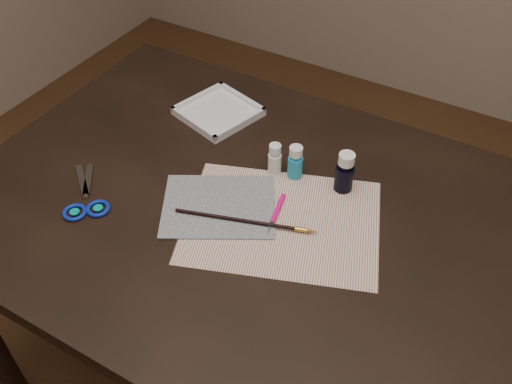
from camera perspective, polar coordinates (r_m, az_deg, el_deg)
The scene contains 11 objects.
ground at distance 1.85m, azimuth 0.00°, elevation -18.54°, with size 3.50×3.50×0.02m, color #422614.
table at distance 1.52m, azimuth 0.00°, elevation -11.72°, with size 1.30×0.90×0.75m, color black.
paper at distance 1.20m, azimuth 2.62°, elevation -2.94°, with size 0.40×0.31×0.00m, color white.
canvas at distance 1.23m, azimuth -3.74°, elevation -1.38°, with size 0.24×0.19×0.00m, color black.
paint_bottle_white at distance 1.29m, azimuth 1.90°, elevation 3.37°, with size 0.03×0.03×0.08m, color silver.
paint_bottle_cyan at distance 1.28m, azimuth 3.96°, elevation 3.01°, with size 0.03×0.03×0.08m, color #1F90B9.
paint_bottle_navy at distance 1.25m, azimuth 8.87°, elevation 1.97°, with size 0.04×0.04×0.10m, color black.
paintbrush at distance 1.19m, azimuth -0.96°, elevation -2.92°, with size 0.31×0.01×0.01m, color black, non-canonical shape.
craft_knife at distance 1.20m, azimuth 1.92°, elevation -2.34°, with size 0.13×0.01×0.01m, color #FF0883, non-canonical shape.
scissors at distance 1.32m, azimuth -17.01°, elevation 0.07°, with size 0.20×0.10×0.01m, color silver, non-canonical shape.
palette_tray at distance 1.49m, azimuth -3.78°, elevation 8.06°, with size 0.18×0.18×0.02m, color white.
Camera 1 is at (0.43, -0.75, 1.62)m, focal length 40.00 mm.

